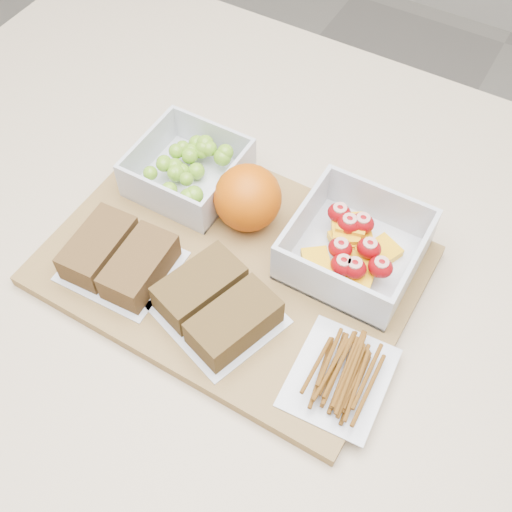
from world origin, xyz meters
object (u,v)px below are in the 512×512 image
Objects in this scene: pretzel_bag at (341,372)px; orange at (248,198)px; cutting_board at (232,266)px; fruit_container at (354,248)px; sandwich_bag_left at (119,258)px; grape_container at (189,169)px; sandwich_bag_center at (217,305)px.

orange is at bearing 144.59° from pretzel_bag.
fruit_container reaches higher than cutting_board.
orange is at bearing 104.08° from cutting_board.
sandwich_bag_left is (-0.11, -0.07, 0.03)m from cutting_board.
sandwich_bag_left is (-0.09, -0.14, -0.02)m from orange.
sandwich_bag_left is at bearing -124.29° from orange.
orange is at bearing -10.33° from grape_container.
grape_container is at bearing 91.40° from sandwich_bag_left.
grape_container reaches higher than cutting_board.
fruit_container is 0.17m from sandwich_bag_center.
sandwich_bag_left is 0.13m from sandwich_bag_center.
fruit_container reaches higher than grape_container.
grape_container is at bearing 151.92° from pretzel_bag.
grape_container reaches higher than sandwich_bag_center.
fruit_container is at bearing 32.00° from sandwich_bag_left.
sandwich_bag_center is (0.13, 0.00, 0.00)m from sandwich_bag_left.
cutting_board is at bearing -36.59° from grape_container.
pretzel_bag reaches higher than cutting_board.
grape_container is 0.88× the size of fruit_container.
cutting_board is at bearing 158.21° from pretzel_bag.
pretzel_bag is (0.28, 0.00, -0.01)m from sandwich_bag_left.
orange reaches higher than grape_container.
sandwich_bag_center reaches higher than cutting_board.
fruit_container reaches higher than sandwich_bag_left.
sandwich_bag_center is 1.26× the size of pretzel_bag.
sandwich_bag_left is 0.81× the size of sandwich_bag_center.
cutting_board is 2.68× the size of sandwich_bag_center.
grape_container is 0.32m from pretzel_bag.
orange is at bearing 55.71° from sandwich_bag_left.
grape_container is 0.23m from fruit_container.
cutting_board is 2.93× the size of fruit_container.
orange reaches higher than cutting_board.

